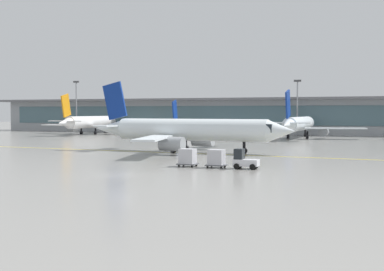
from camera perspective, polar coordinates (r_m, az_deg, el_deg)
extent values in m
plane|color=gray|center=(49.47, -7.97, -4.34)|extent=(400.00, 400.00, 0.00)
cube|color=yellow|center=(74.71, -0.62, -1.95)|extent=(109.90, 5.35, 0.01)
cube|color=#9EA3A8|center=(139.83, 11.27, 1.99)|extent=(179.31, 8.00, 9.00)
cube|color=slate|center=(135.81, 10.98, 2.17)|extent=(172.14, 0.16, 5.04)
cube|color=slate|center=(138.38, 11.18, 3.97)|extent=(186.48, 11.00, 0.60)
cylinder|color=white|center=(140.54, -10.93, 1.47)|extent=(4.40, 22.53, 3.11)
cone|color=white|center=(152.12, -8.57, 1.57)|extent=(3.16, 3.90, 2.95)
cube|color=black|center=(149.89, -8.99, 1.70)|extent=(2.58, 2.93, 1.09)
cone|color=white|center=(128.71, -13.85, 1.33)|extent=(2.93, 5.12, 2.64)
cube|color=white|center=(142.99, -14.08, 1.11)|extent=(13.13, 5.67, 0.26)
cylinder|color=#999EA3|center=(142.86, -12.91, 0.78)|extent=(2.11, 3.40, 1.92)
cube|color=white|center=(135.27, -8.34, 1.08)|extent=(13.05, 7.00, 0.26)
cylinder|color=#999EA3|center=(137.67, -9.04, 0.74)|extent=(2.11, 3.40, 1.92)
cube|color=orange|center=(129.54, -13.64, 3.20)|extent=(0.57, 4.20, 5.85)
cube|color=white|center=(131.06, -14.40, 1.55)|extent=(4.69, 2.46, 0.22)
cube|color=white|center=(128.69, -12.67, 1.55)|extent=(4.69, 2.46, 0.22)
cylinder|color=black|center=(147.52, -9.46, 0.61)|extent=(0.40, 0.40, 1.65)
cylinder|color=black|center=(147.54, -9.46, 0.45)|extent=(0.55, 0.85, 0.82)
cylinder|color=black|center=(140.04, -12.03, 0.48)|extent=(0.40, 0.40, 1.65)
cylinder|color=black|center=(140.05, -12.03, 0.31)|extent=(0.55, 0.85, 0.82)
cylinder|color=black|center=(138.00, -10.52, 0.46)|extent=(0.40, 0.40, 1.65)
cylinder|color=black|center=(138.01, -10.52, 0.29)|extent=(0.55, 0.85, 0.82)
cylinder|color=silver|center=(128.60, -0.44, 1.18)|extent=(4.27, 18.93, 2.61)
cone|color=silver|center=(139.13, 0.83, 1.29)|extent=(2.75, 3.34, 2.48)
cube|color=black|center=(137.12, 0.61, 1.41)|extent=(2.24, 2.52, 0.91)
cone|color=silver|center=(117.64, -2.02, 1.04)|extent=(2.58, 4.35, 2.22)
cube|color=silver|center=(129.21, -3.47, 0.86)|extent=(11.01, 4.44, 0.21)
cylinder|color=#999EA3|center=(129.63, -2.41, 0.55)|extent=(1.85, 2.89, 1.61)
cube|color=silver|center=(125.40, 2.29, 0.81)|extent=(10.90, 6.17, 0.21)
cylinder|color=#999EA3|center=(127.07, 1.47, 0.51)|extent=(1.85, 2.89, 1.61)
cube|color=navy|center=(118.39, -1.90, 2.76)|extent=(0.59, 3.53, 4.91)
cube|color=silver|center=(119.32, -2.73, 1.25)|extent=(3.98, 2.18, 0.18)
cube|color=silver|center=(118.14, -0.97, 1.24)|extent=(3.98, 2.18, 0.18)
cylinder|color=black|center=(134.98, 0.35, 0.40)|extent=(0.34, 0.34, 1.38)
cylinder|color=black|center=(134.99, 0.35, 0.26)|extent=(0.48, 0.73, 0.69)
cylinder|color=black|center=(127.71, -1.39, 0.27)|extent=(0.34, 0.34, 1.38)
cylinder|color=black|center=(127.73, -1.39, 0.12)|extent=(0.48, 0.73, 0.69)
cylinder|color=black|center=(126.70, 0.13, 0.26)|extent=(0.34, 0.34, 1.38)
cylinder|color=black|center=(126.72, 0.13, 0.10)|extent=(0.48, 0.73, 0.69)
cylinder|color=white|center=(118.66, 11.66, 1.26)|extent=(3.42, 22.61, 3.14)
cone|color=white|center=(131.64, 12.68, 1.39)|extent=(3.03, 3.80, 2.98)
cube|color=black|center=(129.16, 12.50, 1.54)|extent=(2.48, 2.85, 1.10)
cone|color=white|center=(105.12, 10.33, 1.10)|extent=(2.73, 5.05, 2.67)
cube|color=white|center=(118.57, 7.68, 0.88)|extent=(13.21, 6.55, 0.26)
cylinder|color=#999EA3|center=(119.35, 9.04, 0.46)|extent=(1.98, 3.34, 1.94)
cube|color=white|center=(115.70, 15.41, 0.76)|extent=(13.23, 6.26, 0.26)
cylinder|color=#999EA3|center=(117.42, 14.23, 0.38)|extent=(1.98, 3.34, 1.94)
cube|color=navy|center=(106.07, 10.46, 3.41)|extent=(0.39, 4.23, 5.90)
cube|color=white|center=(106.93, 9.27, 1.39)|extent=(4.64, 2.27, 0.22)
cube|color=white|center=(106.02, 11.70, 1.36)|extent=(4.64, 2.27, 0.22)
cylinder|color=black|center=(126.52, 12.28, 0.25)|extent=(0.41, 0.41, 1.66)
cylinder|color=black|center=(126.54, 12.28, 0.07)|extent=(0.52, 0.84, 0.83)
cylinder|color=black|center=(117.33, 10.47, 0.09)|extent=(0.41, 0.41, 1.66)
cylinder|color=black|center=(117.35, 10.47, -0.12)|extent=(0.52, 0.84, 0.83)
cylinder|color=black|center=(116.57, 12.52, 0.05)|extent=(0.41, 0.41, 1.66)
cylinder|color=black|center=(116.59, 12.52, -0.15)|extent=(0.52, 0.84, 0.83)
cylinder|color=white|center=(76.38, -0.06, 0.64)|extent=(23.28, 4.26, 3.22)
cone|color=white|center=(72.01, 9.82, 0.47)|extent=(3.99, 3.23, 3.06)
cube|color=black|center=(72.65, 7.85, 0.83)|extent=(3.01, 2.64, 1.13)
cone|color=white|center=(83.09, -9.03, 0.77)|extent=(5.26, 2.96, 2.73)
cube|color=white|center=(84.72, 1.01, 0.24)|extent=(7.10, 13.51, 0.26)
cylinder|color=#999EA3|center=(81.77, 1.21, -0.48)|extent=(3.49, 2.14, 1.99)
cube|color=white|center=(69.84, -4.21, -0.29)|extent=(6.02, 13.58, 0.26)
cylinder|color=#999EA3|center=(71.61, -2.21, -0.92)|extent=(3.49, 2.14, 1.99)
cube|color=navy|center=(82.51, -8.45, 3.78)|extent=(4.35, 0.54, 6.06)
cube|color=white|center=(84.34, -7.36, 1.13)|extent=(2.48, 4.83, 0.23)
cube|color=white|center=(80.33, -9.10, 1.05)|extent=(2.48, 4.83, 0.23)
cylinder|color=black|center=(73.62, 5.72, -1.37)|extent=(0.42, 0.42, 1.70)
cylinder|color=black|center=(73.65, 5.72, -1.70)|extent=(0.87, 0.56, 0.85)
cylinder|color=black|center=(79.26, -0.68, -1.07)|extent=(0.42, 0.42, 1.70)
cylinder|color=black|center=(79.29, -0.68, -1.38)|extent=(0.87, 0.56, 0.85)
cylinder|color=black|center=(75.33, -2.05, -1.27)|extent=(0.42, 0.42, 1.70)
cylinder|color=black|center=(75.36, -2.05, -1.59)|extent=(0.87, 0.56, 0.85)
cube|color=silver|center=(54.70, 5.95, -2.98)|extent=(2.62, 1.43, 0.70)
cube|color=#1E2328|center=(54.81, 5.20, -2.02)|extent=(0.91, 1.25, 1.10)
cylinder|color=black|center=(55.21, 6.99, -3.29)|extent=(0.60, 0.23, 0.60)
cylinder|color=black|center=(53.85, 6.64, -3.44)|extent=(0.60, 0.23, 0.60)
cylinder|color=black|center=(55.62, 5.28, -3.24)|extent=(0.60, 0.23, 0.60)
cylinder|color=black|center=(54.28, 4.90, -3.39)|extent=(0.60, 0.23, 0.60)
cube|color=#595B60|center=(55.64, 2.68, -3.25)|extent=(2.12, 1.62, 0.12)
cube|color=silver|center=(55.56, 2.68, -2.37)|extent=(1.62, 1.52, 1.60)
cylinder|color=black|center=(56.10, 3.63, -3.38)|extent=(0.22, 0.10, 0.22)
cylinder|color=black|center=(54.77, 3.20, -3.53)|extent=(0.22, 0.10, 0.22)
cylinder|color=black|center=(56.55, 2.17, -3.33)|extent=(0.22, 0.10, 0.22)
cylinder|color=black|center=(55.23, 1.71, -3.47)|extent=(0.22, 0.10, 0.22)
cube|color=#595B60|center=(56.72, -0.48, -3.14)|extent=(2.12, 1.62, 0.12)
cube|color=silver|center=(56.64, -0.48, -2.27)|extent=(1.62, 1.52, 1.60)
cylinder|color=black|center=(57.13, 0.47, -3.27)|extent=(0.22, 0.10, 0.22)
cylinder|color=black|center=(55.82, -0.02, -3.40)|extent=(0.22, 0.10, 0.22)
cylinder|color=black|center=(57.66, -0.93, -3.21)|extent=(0.22, 0.10, 0.22)
cylinder|color=black|center=(56.36, -1.45, -3.35)|extent=(0.22, 0.10, 0.22)
cylinder|color=gray|center=(154.57, -12.54, 3.02)|extent=(0.36, 0.36, 14.30)
cube|color=#3F3F42|center=(154.80, -12.57, 5.76)|extent=(1.80, 0.30, 0.50)
cylinder|color=gray|center=(131.73, 11.46, 2.89)|extent=(0.36, 0.36, 13.32)
cube|color=#3F3F42|center=(131.94, 11.48, 5.89)|extent=(1.80, 0.30, 0.50)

